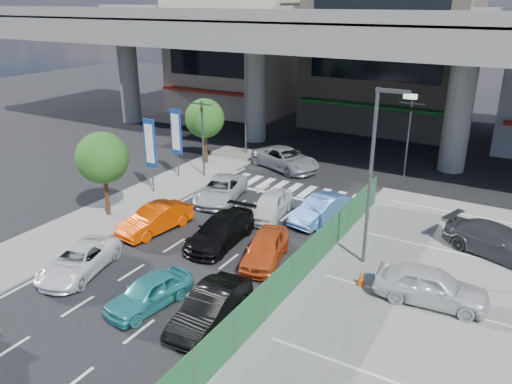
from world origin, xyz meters
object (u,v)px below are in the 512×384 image
Objects in this scene: sedan_white_front_mid at (270,205)px; street_lamp_left at (248,93)px; kei_truck_front_right at (321,209)px; signboard_far at (176,134)px; street_lamp_right at (376,164)px; signboard_near at (150,146)px; parked_sedan_dgrey at (498,241)px; sedan_white_mid_left at (78,261)px; hatch_black_mid_right at (211,307)px; taxi_teal_mid at (149,292)px; crossing_wagon_silver at (286,159)px; taxi_orange_left at (155,219)px; sedan_black_mid at (221,230)px; traffic_light_right at (410,120)px; tree_near at (102,158)px; traffic_light_left at (202,120)px; taxi_orange_right at (265,248)px; parked_sedan_white at (431,286)px; wagon_silver_front_left at (221,190)px; traffic_cone at (361,278)px; tree_far at (205,118)px.

street_lamp_left is at bearing 118.48° from sedan_white_front_mid.
signboard_far is at bearing -176.87° from kei_truck_front_right.
signboard_far is (-14.77, 4.99, -1.71)m from street_lamp_right.
signboard_near is 0.95× the size of parked_sedan_dgrey.
hatch_black_mid_right is at bearing -14.90° from sedan_white_mid_left.
crossing_wagon_silver is at bearing 108.67° from taxi_teal_mid.
sedan_black_mid reaches higher than taxi_orange_left.
tree_near is (-12.50, -15.00, -0.55)m from traffic_light_right.
traffic_light_left is 18.79m from parked_sedan_dgrey.
traffic_light_right is at bearing 40.91° from signboard_near.
crossing_wagon_silver reaches higher than hatch_black_mid_right.
street_lamp_right is at bearing -7.90° from signboard_near.
hatch_black_mid_right is 10.58m from kei_truck_front_right.
taxi_orange_right is at bearing 141.48° from parked_sedan_dgrey.
crossing_wagon_silver is at bearing 41.37° from parked_sedan_white.
parked_sedan_dgrey is (11.93, 5.31, 0.09)m from sedan_black_mid.
kei_truck_front_right is (0.40, 5.48, 0.00)m from taxi_orange_right.
wagon_silver_front_left is at bearing 72.53° from sedan_white_mid_left.
traffic_cone is at bearing -6.52° from sedan_black_mid.
traffic_cone is (-4.61, -5.69, -0.38)m from parked_sedan_dgrey.
traffic_light_right is at bearing 18.69° from tree_far.
taxi_orange_left is (3.55, -0.15, -2.70)m from tree_near.
parked_sedan_dgrey is (8.60, 10.96, 0.09)m from hatch_black_mid_right.
taxi_orange_right is 4.52m from traffic_cone.
taxi_teal_mid is (4.41, -0.41, 0.03)m from sedan_white_mid_left.
kei_truck_front_right is at bearing 7.12° from signboard_near.
kei_truck_front_right is 8.59m from parked_sedan_white.
parked_sedan_white reaches higher than kei_truck_front_right.
kei_truck_front_right is 6.23× the size of traffic_cone.
sedan_white_mid_left is at bearing -157.77° from taxi_orange_right.
crossing_wagon_silver is (-7.73, -2.64, -3.19)m from traffic_light_right.
tree_near reaches higher than crossing_wagon_silver.
tree_far is (-13.30, -4.50, -0.55)m from traffic_light_right.
sedan_black_mid is at bearing -49.69° from traffic_light_left.
sedan_black_mid is at bearing 115.98° from hatch_black_mid_right.
signboard_near is at bearing -179.36° from wagon_silver_front_left.
street_lamp_left is 4.04m from tree_far.
street_lamp_right is 1.70× the size of signboard_far.
taxi_orange_left is 13.78m from parked_sedan_white.
traffic_light_left reaches higher than taxi_orange_left.
signboard_near is 0.98× the size of wagon_silver_front_left.
sedan_white_mid_left is 0.88× the size of parked_sedan_dgrey.
tree_far is 0.90× the size of crossing_wagon_silver.
street_lamp_left reaches higher than sedan_white_front_mid.
sedan_black_mid and taxi_orange_right have the same top height.
traffic_light_left is 1.09× the size of wagon_silver_front_left.
parked_sedan_dgrey is at bearing 28.95° from taxi_orange_left.
traffic_light_right is 11.99m from sedan_white_front_mid.
parked_sedan_dgrey is at bearing -3.74° from signboard_far.
taxi_orange_right is 5.12m from sedan_white_front_mid.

